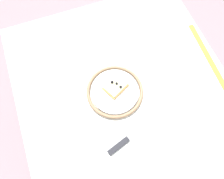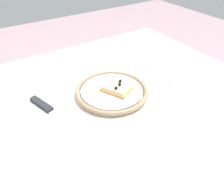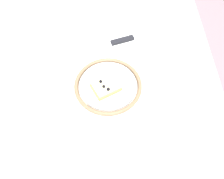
{
  "view_description": "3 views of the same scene",
  "coord_description": "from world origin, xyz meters",
  "px_view_note": "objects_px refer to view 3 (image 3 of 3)",
  "views": [
    {
      "loc": [
        0.31,
        -0.17,
        1.55
      ],
      "look_at": [
        -0.01,
        -0.05,
        0.74
      ],
      "focal_mm": 35.6,
      "sensor_mm": 36.0,
      "label": 1
    },
    {
      "loc": [
        0.3,
        0.43,
        1.14
      ],
      "look_at": [
        0.0,
        -0.03,
        0.74
      ],
      "focal_mm": 36.0,
      "sensor_mm": 36.0,
      "label": 2
    },
    {
      "loc": [
        -0.46,
        -0.04,
        1.44
      ],
      "look_at": [
        -0.03,
        -0.05,
        0.75
      ],
      "focal_mm": 40.82,
      "sensor_mm": 36.0,
      "label": 3
    }
  ],
  "objects_px": {
    "knife": "(114,43)",
    "fork": "(120,142)",
    "pizza_slice_near": "(106,87)",
    "dining_table": "(97,100)",
    "plate": "(108,86)"
  },
  "relations": [
    {
      "from": "knife",
      "to": "fork",
      "type": "relative_size",
      "value": 1.16
    },
    {
      "from": "pizza_slice_near",
      "to": "knife",
      "type": "xyz_separation_m",
      "value": [
        0.21,
        -0.04,
        -0.02
      ]
    },
    {
      "from": "fork",
      "to": "pizza_slice_near",
      "type": "bearing_deg",
      "value": 11.59
    },
    {
      "from": "pizza_slice_near",
      "to": "dining_table",
      "type": "bearing_deg",
      "value": 68.38
    },
    {
      "from": "dining_table",
      "to": "fork",
      "type": "relative_size",
      "value": 4.64
    },
    {
      "from": "plate",
      "to": "pizza_slice_near",
      "type": "height_order",
      "value": "pizza_slice_near"
    },
    {
      "from": "plate",
      "to": "knife",
      "type": "relative_size",
      "value": 0.97
    },
    {
      "from": "dining_table",
      "to": "fork",
      "type": "height_order",
      "value": "fork"
    },
    {
      "from": "dining_table",
      "to": "plate",
      "type": "distance_m",
      "value": 0.1
    },
    {
      "from": "pizza_slice_near",
      "to": "knife",
      "type": "height_order",
      "value": "pizza_slice_near"
    },
    {
      "from": "plate",
      "to": "pizza_slice_near",
      "type": "relative_size",
      "value": 2.12
    },
    {
      "from": "plate",
      "to": "knife",
      "type": "distance_m",
      "value": 0.2
    },
    {
      "from": "dining_table",
      "to": "pizza_slice_near",
      "type": "xyz_separation_m",
      "value": [
        -0.01,
        -0.04,
        0.11
      ]
    },
    {
      "from": "pizza_slice_near",
      "to": "fork",
      "type": "relative_size",
      "value": 0.53
    },
    {
      "from": "dining_table",
      "to": "pizza_slice_near",
      "type": "height_order",
      "value": "pizza_slice_near"
    }
  ]
}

